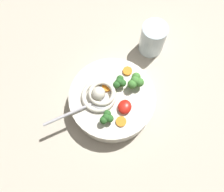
# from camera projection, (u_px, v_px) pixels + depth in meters

# --- Properties ---
(table_slab) EXTENTS (1.20, 1.20, 0.04)m
(table_slab) POSITION_uv_depth(u_px,v_px,m) (101.00, 111.00, 0.66)
(table_slab) COLOR #BCB29E
(table_slab) RESTS_ON ground
(soup_bowl) EXTENTS (0.23, 0.23, 0.06)m
(soup_bowl) POSITION_uv_depth(u_px,v_px,m) (112.00, 100.00, 0.62)
(soup_bowl) COLOR silver
(soup_bowl) RESTS_ON table_slab
(noodle_pile) EXTENTS (0.10, 0.10, 0.04)m
(noodle_pile) POSITION_uv_depth(u_px,v_px,m) (99.00, 94.00, 0.58)
(noodle_pile) COLOR silver
(noodle_pile) RESTS_ON soup_bowl
(soup_spoon) EXTENTS (0.14, 0.15, 0.02)m
(soup_spoon) POSITION_uv_depth(u_px,v_px,m) (93.00, 103.00, 0.58)
(soup_spoon) COLOR #B7B7BC
(soup_spoon) RESTS_ON soup_bowl
(chili_sauce_dollop) EXTENTS (0.04, 0.04, 0.02)m
(chili_sauce_dollop) POSITION_uv_depth(u_px,v_px,m) (125.00, 107.00, 0.57)
(chili_sauce_dollop) COLOR red
(chili_sauce_dollop) RESTS_ON soup_bowl
(broccoli_floret_left) EXTENTS (0.05, 0.04, 0.04)m
(broccoli_floret_left) POSITION_uv_depth(u_px,v_px,m) (136.00, 81.00, 0.58)
(broccoli_floret_left) COLOR #7A9E60
(broccoli_floret_left) RESTS_ON soup_bowl
(broccoli_floret_beside_noodles) EXTENTS (0.04, 0.03, 0.03)m
(broccoli_floret_beside_noodles) POSITION_uv_depth(u_px,v_px,m) (107.00, 117.00, 0.55)
(broccoli_floret_beside_noodles) COLOR #7A9E60
(broccoli_floret_beside_noodles) RESTS_ON soup_bowl
(broccoli_floret_far) EXTENTS (0.04, 0.03, 0.03)m
(broccoli_floret_far) POSITION_uv_depth(u_px,v_px,m) (120.00, 82.00, 0.58)
(broccoli_floret_far) COLOR #7A9E60
(broccoli_floret_far) RESTS_ON soup_bowl
(carrot_slice_front) EXTENTS (0.03, 0.03, 0.01)m
(carrot_slice_front) POSITION_uv_depth(u_px,v_px,m) (121.00, 122.00, 0.56)
(carrot_slice_front) COLOR orange
(carrot_slice_front) RESTS_ON soup_bowl
(carrot_slice_near_spoon) EXTENTS (0.03, 0.03, 0.01)m
(carrot_slice_near_spoon) POSITION_uv_depth(u_px,v_px,m) (107.00, 87.00, 0.60)
(carrot_slice_near_spoon) COLOR orange
(carrot_slice_near_spoon) RESTS_ON soup_bowl
(carrot_slice_beside_chili) EXTENTS (0.03, 0.03, 0.01)m
(carrot_slice_beside_chili) POSITION_uv_depth(u_px,v_px,m) (127.00, 71.00, 0.61)
(carrot_slice_beside_chili) COLOR orange
(carrot_slice_beside_chili) RESTS_ON soup_bowl
(drinking_glass) EXTENTS (0.08, 0.08, 0.10)m
(drinking_glass) POSITION_uv_depth(u_px,v_px,m) (153.00, 39.00, 0.67)
(drinking_glass) COLOR silver
(drinking_glass) RESTS_ON table_slab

